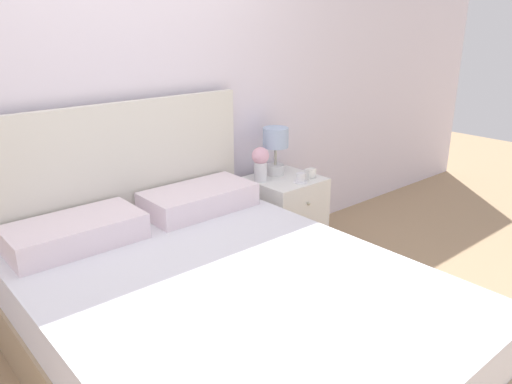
% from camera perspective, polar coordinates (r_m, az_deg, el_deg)
% --- Properties ---
extents(ground_plane, '(12.00, 12.00, 0.00)m').
position_cam_1_polar(ground_plane, '(3.38, -14.16, -10.84)').
color(ground_plane, tan).
extents(wall_back, '(8.00, 0.06, 2.60)m').
position_cam_1_polar(wall_back, '(3.03, -16.81, 11.57)').
color(wall_back, white).
rests_on(wall_back, ground_plane).
extents(bed, '(1.66, 2.13, 1.21)m').
position_cam_1_polar(bed, '(2.50, -3.97, -14.02)').
color(bed, tan).
rests_on(bed, ground_plane).
extents(nightstand, '(0.47, 0.48, 0.59)m').
position_cam_1_polar(nightstand, '(3.66, 3.25, -2.76)').
color(nightstand, white).
rests_on(nightstand, ground_plane).
extents(table_lamp, '(0.18, 0.18, 0.35)m').
position_cam_1_polar(table_lamp, '(3.57, 2.25, 5.50)').
color(table_lamp, white).
rests_on(table_lamp, nightstand).
extents(flower_vase, '(0.12, 0.12, 0.24)m').
position_cam_1_polar(flower_vase, '(3.45, 0.53, 3.48)').
color(flower_vase, white).
rests_on(flower_vase, nightstand).
extents(teacup, '(0.10, 0.10, 0.07)m').
position_cam_1_polar(teacup, '(3.46, 5.13, 1.57)').
color(teacup, white).
rests_on(teacup, nightstand).
extents(alarm_clock, '(0.08, 0.05, 0.07)m').
position_cam_1_polar(alarm_clock, '(3.56, 6.21, 2.10)').
color(alarm_clock, white).
rests_on(alarm_clock, nightstand).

